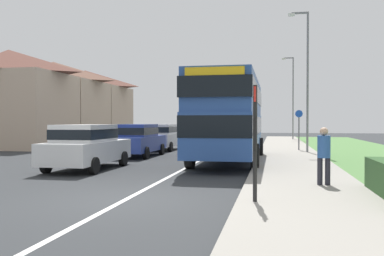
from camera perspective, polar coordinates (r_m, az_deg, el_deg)
ground_plane at (r=9.95m, az=-9.14°, el=-9.69°), size 120.00×120.00×0.00m
lane_marking_centre at (r=17.60m, az=-0.04°, el=-5.06°), size 0.14×60.00×0.01m
pavement_near_side at (r=15.30m, az=14.15°, el=-5.77°), size 3.20×68.00×0.12m
double_decker_bus at (r=18.60m, az=5.13°, el=1.85°), size 2.80×9.67×3.70m
parked_car_white at (r=16.35m, az=-14.20°, el=-2.26°), size 2.01×4.59×1.71m
parked_car_blue at (r=21.87m, az=-7.41°, el=-1.48°), size 1.92×4.59×1.69m
parked_car_silver at (r=26.64m, az=-4.12°, el=-1.09°), size 1.90×4.13×1.66m
pedestrian_at_stop at (r=11.75m, az=17.58°, el=-3.30°), size 0.34×0.34×1.67m
bus_stop_sign at (r=8.97m, az=8.62°, el=-0.94°), size 0.09×0.52×2.60m
cycle_route_sign at (r=25.94m, az=14.40°, el=-0.03°), size 0.44×0.08×2.52m
street_lamp_mid at (r=24.36m, az=15.29°, el=7.23°), size 1.14×0.20×7.96m
street_lamp_far at (r=41.74m, az=13.51°, el=4.65°), size 1.14×0.20×8.06m
house_terrace_far_side at (r=36.63m, az=-18.42°, el=3.30°), size 7.81×17.73×6.81m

